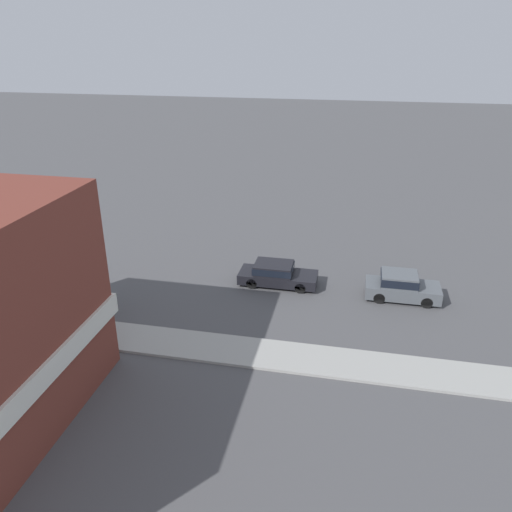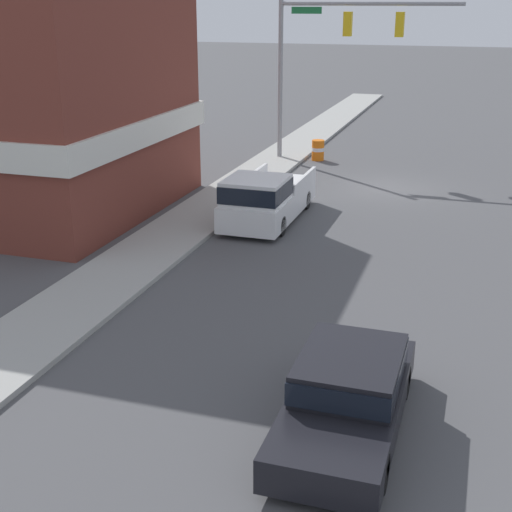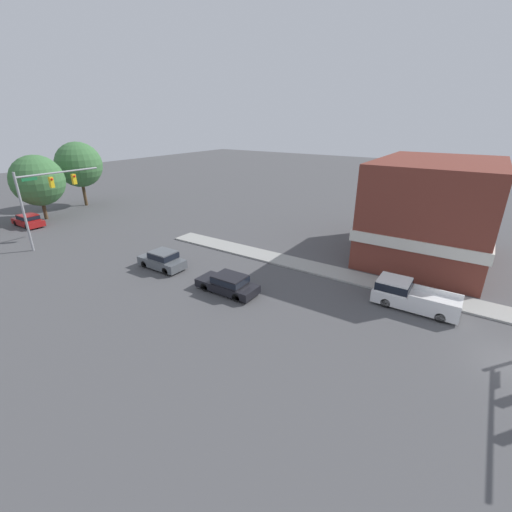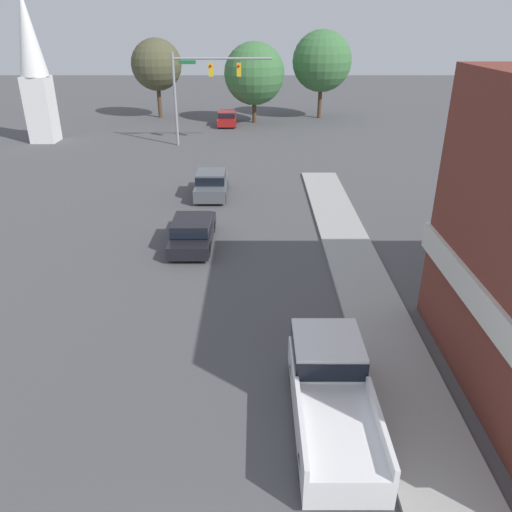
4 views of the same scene
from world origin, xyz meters
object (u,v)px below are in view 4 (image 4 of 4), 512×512
Objects in this scene: car_second_ahead at (213,183)px; pickup_truck_parked at (332,387)px; car_distant at (229,118)px; car_lead at (194,231)px.

pickup_truck_parked reaches higher than car_second_ahead.
car_distant is (-0.24, 23.13, -0.06)m from car_second_ahead.
car_lead is 12.69m from pickup_truck_parked.
pickup_truck_parked is at bearing -83.17° from car_distant.
pickup_truck_parked reaches higher than car_distant.
car_distant is 42.47m from pickup_truck_parked.
car_second_ahead is at bearing 87.43° from car_lead.
car_distant is at bearing 96.83° from pickup_truck_parked.
car_lead is 1.13× the size of car_second_ahead.
car_second_ahead is at bearing -89.41° from car_distant.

